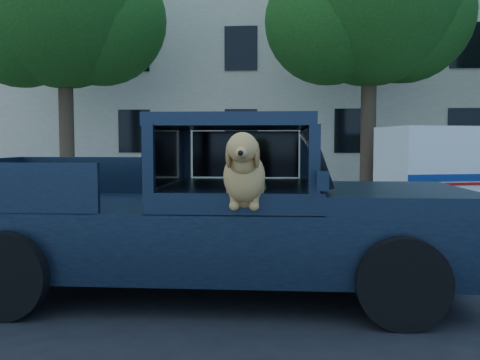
{
  "coord_description": "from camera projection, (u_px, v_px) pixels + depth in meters",
  "views": [
    {
      "loc": [
        2.52,
        -6.17,
        1.77
      ],
      "look_at": [
        2.06,
        -0.36,
        1.36
      ],
      "focal_mm": 40.0,
      "sensor_mm": 36.0,
      "label": 1
    }
  ],
  "objects": [
    {
      "name": "ground",
      "position": [
        73.0,
        289.0,
        6.46
      ],
      "size": [
        120.0,
        120.0,
        0.0
      ],
      "primitive_type": "plane",
      "color": "black",
      "rests_on": "ground"
    },
    {
      "name": "far_sidewalk",
      "position": [
        196.0,
        201.0,
        15.6
      ],
      "size": [
        60.0,
        4.0,
        0.15
      ],
      "primitive_type": "cube",
      "color": "gray",
      "rests_on": "ground"
    },
    {
      "name": "lane_stripes",
      "position": [
        253.0,
        240.0,
        9.68
      ],
      "size": [
        21.6,
        0.14,
        0.01
      ],
      "primitive_type": null,
      "color": "silver",
      "rests_on": "ground"
    },
    {
      "name": "street_tree_left",
      "position": [
        65.0,
        10.0,
        15.94
      ],
      "size": [
        6.0,
        5.2,
        8.6
      ],
      "color": "#332619",
      "rests_on": "ground"
    },
    {
      "name": "street_tree_mid",
      "position": [
        371.0,
        4.0,
        15.23
      ],
      "size": [
        6.0,
        5.2,
        8.6
      ],
      "color": "#332619",
      "rests_on": "ground"
    },
    {
      "name": "building_main",
      "position": [
        294.0,
        77.0,
        22.32
      ],
      "size": [
        26.0,
        6.0,
        9.0
      ],
      "primitive_type": "cube",
      "color": "beige",
      "rests_on": "ground"
    },
    {
      "name": "pickup_truck",
      "position": [
        205.0,
        233.0,
        6.3
      ],
      "size": [
        5.8,
        2.96,
        2.07
      ],
      "rotation": [
        0.0,
        0.0,
        0.0
      ],
      "color": "black",
      "rests_on": "ground"
    },
    {
      "name": "mail_truck",
      "position": [
        457.0,
        175.0,
        13.62
      ],
      "size": [
        4.3,
        2.92,
        2.17
      ],
      "rotation": [
        0.0,
        0.0,
        0.29
      ],
      "color": "silver",
      "rests_on": "ground"
    }
  ]
}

